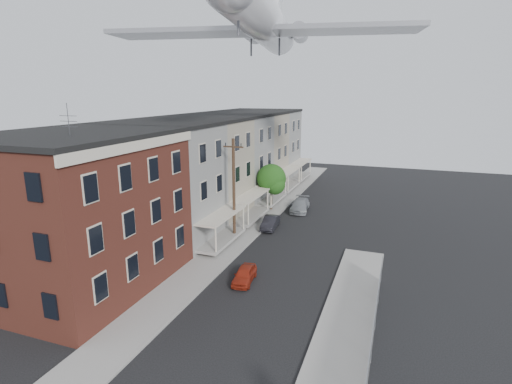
# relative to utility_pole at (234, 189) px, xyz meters

# --- Properties ---
(sidewalk_left) EXTENTS (3.00, 62.00, 0.12)m
(sidewalk_left) POSITION_rel_utility_pole_xyz_m (0.10, 6.00, -4.61)
(sidewalk_left) COLOR gray
(sidewalk_left) RESTS_ON ground
(sidewalk_right) EXTENTS (3.00, 26.00, 0.12)m
(sidewalk_right) POSITION_rel_utility_pole_xyz_m (11.10, -12.00, -4.61)
(sidewalk_right) COLOR gray
(sidewalk_right) RESTS_ON ground
(curb_left) EXTENTS (0.15, 62.00, 0.14)m
(curb_left) POSITION_rel_utility_pole_xyz_m (1.55, 6.00, -4.60)
(curb_left) COLOR gray
(curb_left) RESTS_ON ground
(curb_right) EXTENTS (0.15, 26.00, 0.14)m
(curb_right) POSITION_rel_utility_pole_xyz_m (9.65, -12.00, -4.60)
(curb_right) COLOR gray
(curb_right) RESTS_ON ground
(corner_building) EXTENTS (10.31, 12.30, 12.15)m
(corner_building) POSITION_rel_utility_pole_xyz_m (-6.40, -11.00, 0.49)
(corner_building) COLOR #371911
(corner_building) RESTS_ON ground
(row_house_a) EXTENTS (11.98, 7.00, 10.30)m
(row_house_a) POSITION_rel_utility_pole_xyz_m (-6.36, -1.50, 0.45)
(row_house_a) COLOR slate
(row_house_a) RESTS_ON ground
(row_house_b) EXTENTS (11.98, 7.00, 10.30)m
(row_house_b) POSITION_rel_utility_pole_xyz_m (-6.36, 5.50, 0.45)
(row_house_b) COLOR gray
(row_house_b) RESTS_ON ground
(row_house_c) EXTENTS (11.98, 7.00, 10.30)m
(row_house_c) POSITION_rel_utility_pole_xyz_m (-6.36, 12.50, 0.45)
(row_house_c) COLOR slate
(row_house_c) RESTS_ON ground
(row_house_d) EXTENTS (11.98, 7.00, 10.30)m
(row_house_d) POSITION_rel_utility_pole_xyz_m (-6.36, 19.50, 0.45)
(row_house_d) COLOR gray
(row_house_d) RESTS_ON ground
(row_house_e) EXTENTS (11.98, 7.00, 10.30)m
(row_house_e) POSITION_rel_utility_pole_xyz_m (-6.36, 26.50, 0.45)
(row_house_e) COLOR slate
(row_house_e) RESTS_ON ground
(chainlink_fence) EXTENTS (0.06, 18.06, 1.90)m
(chainlink_fence) POSITION_rel_utility_pole_xyz_m (12.60, -13.00, -3.68)
(chainlink_fence) COLOR gray
(chainlink_fence) RESTS_ON ground
(utility_pole) EXTENTS (1.80, 0.26, 9.00)m
(utility_pole) POSITION_rel_utility_pole_xyz_m (0.00, 0.00, 0.00)
(utility_pole) COLOR black
(utility_pole) RESTS_ON ground
(street_tree) EXTENTS (3.22, 3.20, 5.20)m
(street_tree) POSITION_rel_utility_pole_xyz_m (0.33, 9.92, -1.22)
(street_tree) COLOR black
(street_tree) RESTS_ON ground
(car_near) EXTENTS (1.59, 3.23, 1.06)m
(car_near) POSITION_rel_utility_pole_xyz_m (3.75, -7.13, -4.15)
(car_near) COLOR maroon
(car_near) RESTS_ON ground
(car_mid) EXTENTS (1.54, 3.69, 1.19)m
(car_mid) POSITION_rel_utility_pole_xyz_m (2.00, 4.12, -4.08)
(car_mid) COLOR black
(car_mid) RESTS_ON ground
(car_far) EXTENTS (2.28, 4.63, 1.30)m
(car_far) POSITION_rel_utility_pole_xyz_m (3.28, 10.82, -4.03)
(car_far) COLOR gray
(car_far) RESTS_ON ground
(airplane) EXTENTS (25.09, 28.66, 8.24)m
(airplane) POSITION_rel_utility_pole_xyz_m (1.47, 3.68, 13.86)
(airplane) COLOR white
(airplane) RESTS_ON ground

